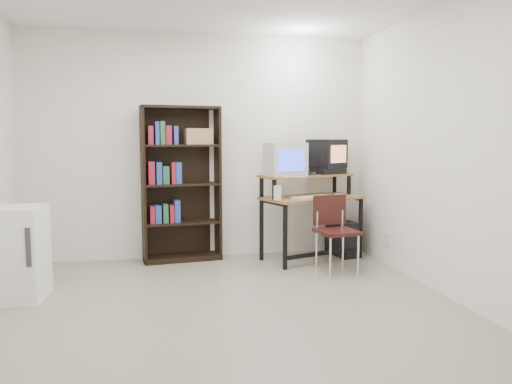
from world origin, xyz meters
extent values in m
cube|color=#9E9883|center=(0.00, 0.00, -0.01)|extent=(4.00, 4.00, 0.01)
cube|color=white|center=(0.00, 2.00, 1.30)|extent=(4.00, 0.01, 2.60)
cube|color=white|center=(0.00, -2.00, 1.30)|extent=(4.00, 0.01, 2.60)
cube|color=white|center=(2.00, 0.00, 1.30)|extent=(0.01, 4.00, 2.60)
cube|color=olive|center=(1.25, 1.60, 0.72)|extent=(1.27, 0.91, 0.03)
cube|color=olive|center=(1.21, 1.71, 0.97)|extent=(1.19, 0.70, 0.02)
cylinder|color=black|center=(0.83, 1.19, 0.36)|extent=(0.05, 0.05, 0.72)
cylinder|color=black|center=(1.83, 1.54, 0.36)|extent=(0.05, 0.05, 0.72)
cylinder|color=black|center=(0.67, 1.66, 0.49)|extent=(0.05, 0.05, 0.98)
cylinder|color=black|center=(1.67, 2.01, 0.49)|extent=(0.05, 0.05, 0.98)
cylinder|color=black|center=(1.33, 1.37, 0.12)|extent=(1.02, 0.40, 0.05)
cube|color=beige|center=(0.93, 1.61, 1.16)|extent=(0.45, 0.45, 0.38)
cube|color=blue|center=(0.95, 1.41, 1.16)|extent=(0.30, 0.05, 0.24)
cube|color=black|center=(1.51, 1.78, 1.01)|extent=(0.43, 0.37, 0.08)
cube|color=black|center=(1.51, 1.84, 1.22)|extent=(0.49, 0.49, 0.34)
cube|color=tan|center=(1.60, 1.69, 1.22)|extent=(0.24, 0.15, 0.21)
cylinder|color=#26262B|center=(1.24, 1.62, 0.99)|extent=(0.16, 0.16, 0.05)
cube|color=beige|center=(1.22, 1.46, 0.74)|extent=(0.51, 0.38, 0.03)
cube|color=black|center=(1.56, 1.58, 0.72)|extent=(0.26, 0.23, 0.01)
cube|color=white|center=(1.57, 1.58, 0.74)|extent=(0.12, 0.10, 0.03)
cube|color=beige|center=(0.78, 1.39, 0.80)|extent=(0.09, 0.08, 0.17)
cube|color=black|center=(1.67, 1.70, 0.21)|extent=(0.29, 0.48, 0.42)
cube|color=black|center=(1.34, 1.01, 0.43)|extent=(0.45, 0.45, 0.04)
cube|color=black|center=(1.32, 1.19, 0.63)|extent=(0.38, 0.08, 0.32)
cylinder|color=silver|center=(1.21, 0.83, 0.20)|extent=(0.02, 0.02, 0.41)
cylinder|color=silver|center=(1.52, 0.87, 0.20)|extent=(0.02, 0.02, 0.41)
cylinder|color=silver|center=(1.16, 1.15, 0.20)|extent=(0.02, 0.02, 0.41)
cylinder|color=silver|center=(1.48, 1.19, 0.20)|extent=(0.02, 0.02, 0.41)
cube|color=black|center=(-0.65, 1.78, 0.88)|extent=(0.07, 0.30, 1.76)
cube|color=black|center=(0.19, 1.88, 0.88)|extent=(0.07, 0.30, 1.76)
cube|color=black|center=(-0.25, 1.97, 0.88)|extent=(0.88, 0.13, 1.76)
cube|color=black|center=(-0.23, 1.83, 1.75)|extent=(0.91, 0.40, 0.03)
cube|color=black|center=(-0.23, 1.83, 0.03)|extent=(0.91, 0.40, 0.06)
cube|color=black|center=(-0.23, 1.83, 0.44)|extent=(0.85, 0.37, 0.03)
cube|color=black|center=(-0.23, 1.83, 0.88)|extent=(0.85, 0.37, 0.02)
cube|color=black|center=(-0.23, 1.83, 1.32)|extent=(0.85, 0.37, 0.02)
cube|color=#9C744F|center=(-0.03, 1.85, 1.42)|extent=(0.32, 0.25, 0.18)
cube|color=white|center=(-1.72, 0.67, 0.41)|extent=(0.51, 0.51, 0.82)
cube|color=#333333|center=(-1.55, 0.41, 0.51)|extent=(0.04, 0.02, 0.33)
cube|color=beige|center=(1.99, 1.15, 0.30)|extent=(0.02, 0.08, 0.12)
camera|label=1|loc=(-0.50, -3.89, 1.39)|focal=35.00mm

